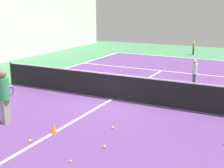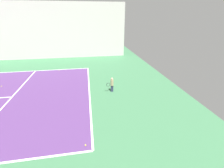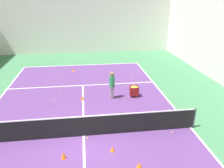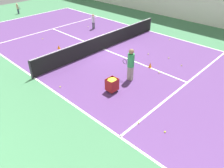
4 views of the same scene
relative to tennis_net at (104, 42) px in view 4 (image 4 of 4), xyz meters
The scene contains 31 objects.
ground_plane 0.56m from the tennis_net, ahead, with size 37.26×37.26×0.00m, color #3D754C.
court_playing_area 0.56m from the tennis_net, ahead, with size 10.89×23.39×0.00m.
line_baseline_near 11.71m from the tennis_net, 90.00° to the right, with size 10.89×0.10×0.00m, color white.
line_sideline_left 5.48m from the tennis_net, behind, with size 0.10×23.39×0.00m, color white.
line_sideline_right 5.48m from the tennis_net, ahead, with size 0.10×23.39×0.00m, color white.
line_service_near 6.46m from the tennis_net, 90.00° to the right, with size 10.89×0.10×0.00m, color white.
line_service_far 6.46m from the tennis_net, 90.00° to the left, with size 10.89×0.10×0.00m, color white.
line_centre_service 0.56m from the tennis_net, ahead, with size 0.10×12.86×0.00m, color white.
tennis_net is the anchor object (origin of this frame).
player_near_baseline 13.33m from the tennis_net, 91.30° to the right, with size 0.23×0.54×1.09m.
coach_at_net 4.44m from the tennis_net, 64.51° to the left, with size 0.38×0.69×1.82m.
child_midcourt 4.57m from the tennis_net, 123.17° to the right, with size 0.33×0.33×1.27m.
ball_cart 5.29m from the tennis_net, 50.06° to the left, with size 0.54×0.48×0.74m.
training_cone_0 1.73m from the tennis_net, 119.87° to the right, with size 0.21×0.21×0.30m, color orange.
training_cone_2 3.98m from the tennis_net, 90.42° to the left, with size 0.20×0.20×0.33m, color orange.
training_cone_3 1.83m from the tennis_net, 46.18° to the right, with size 0.20×0.20×0.24m, color orange.
training_cone_4 3.24m from the tennis_net, 48.18° to the right, with size 0.22×0.22×0.24m, color orange.
tennis_ball_1 12.51m from the tennis_net, 114.22° to the right, with size 0.07×0.07×0.07m, color yellow.
tennis_ball_2 5.23m from the tennis_net, behind, with size 0.07×0.07×0.07m, color yellow.
tennis_ball_3 5.49m from the tennis_net, 106.20° to the left, with size 0.07×0.07×0.07m, color yellow.
tennis_ball_4 7.83m from the tennis_net, 56.14° to the left, with size 0.07×0.07×0.07m, color yellow.
tennis_ball_5 5.17m from the tennis_net, 118.70° to the right, with size 0.07×0.07×0.07m, color yellow.
tennis_ball_6 8.59m from the tennis_net, 61.90° to the left, with size 0.07×0.07×0.07m, color yellow.
tennis_ball_8 4.80m from the tennis_net, 87.52° to the left, with size 0.07×0.07×0.07m, color yellow.
tennis_ball_9 5.37m from the tennis_net, 20.41° to the left, with size 0.07×0.07×0.07m, color yellow.
tennis_ball_10 5.29m from the tennis_net, 68.23° to the right, with size 0.07×0.07×0.07m, color yellow.
tennis_ball_11 4.38m from the tennis_net, ahead, with size 0.07×0.07×0.07m, color yellow.
tennis_ball_12 3.20m from the tennis_net, 117.47° to the left, with size 0.07×0.07×0.07m, color yellow.
tennis_ball_13 4.57m from the tennis_net, 114.43° to the left, with size 0.07×0.07×0.07m, color yellow.
tennis_ball_14 0.60m from the tennis_net, 56.41° to the right, with size 0.07×0.07×0.07m, color yellow.
tennis_ball_15 5.39m from the tennis_net, 153.21° to the left, with size 0.07×0.07×0.07m, color yellow.
Camera 4 is at (9.98, 10.35, 6.27)m, focal length 35.00 mm.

